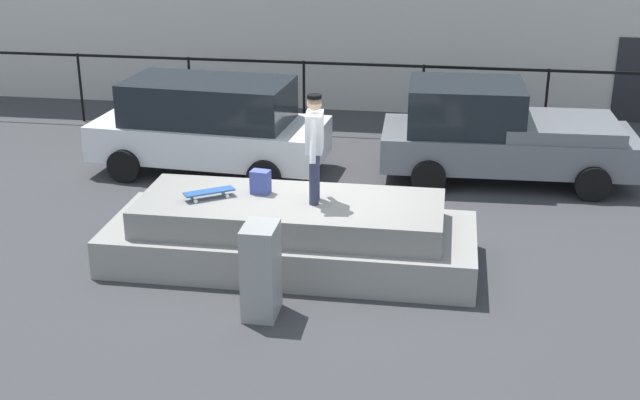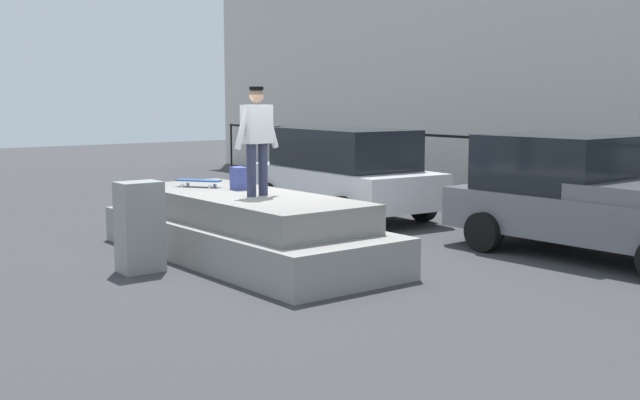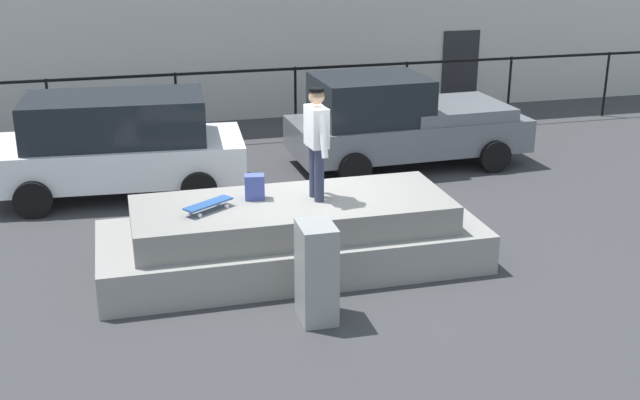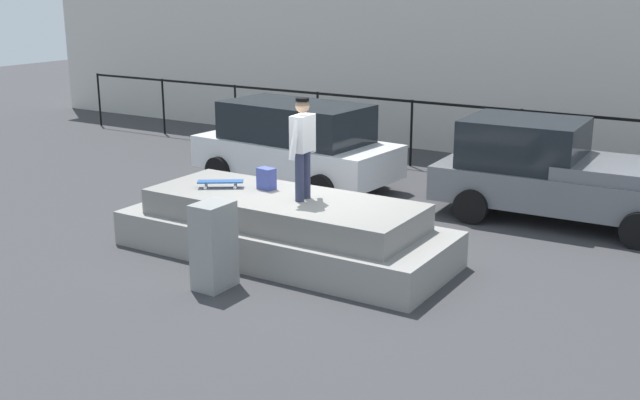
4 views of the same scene
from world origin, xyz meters
TOP-DOWN VIEW (x-y plane):
  - ground_plane at (0.00, 0.00)m, footprint 60.00×60.00m
  - concrete_ledge at (-0.33, -0.36)m, footprint 5.53×2.12m
  - skateboarder at (0.04, -0.34)m, footprint 0.28×0.81m
  - skateboard at (-1.54, -0.46)m, footprint 0.74×0.59m
  - backpack at (-0.83, -0.12)m, footprint 0.31×0.24m
  - car_white_hatchback_near at (-2.67, 3.56)m, footprint 4.62×2.43m
  - car_grey_pickup_mid at (2.88, 3.95)m, footprint 4.80×2.30m
  - utility_box at (-0.40, -2.04)m, footprint 0.44×0.60m
  - fence_row at (0.00, 6.60)m, footprint 24.06×0.06m

SIDE VIEW (x-z plane):
  - ground_plane at x=0.00m, z-range 0.00..0.00m
  - concrete_ledge at x=-0.33m, z-range -0.05..0.95m
  - utility_box at x=-0.40m, z-range 0.00..1.29m
  - car_grey_pickup_mid at x=2.88m, z-range -0.01..1.85m
  - car_white_hatchback_near at x=-2.67m, z-range 0.05..1.87m
  - skateboard at x=-1.54m, z-range 1.04..1.16m
  - backpack at x=-0.83m, z-range 1.00..1.36m
  - fence_row at x=0.00m, z-range 0.38..2.00m
  - skateboarder at x=0.04m, z-range 1.12..2.74m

